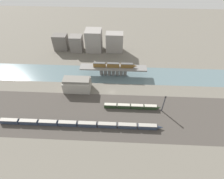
{
  "coord_description": "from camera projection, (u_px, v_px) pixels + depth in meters",
  "views": [
    {
      "loc": [
        4.8,
        -101.99,
        99.55
      ],
      "look_at": [
        0.0,
        -0.6,
        3.44
      ],
      "focal_mm": 28.0,
      "sensor_mm": 36.0,
      "label": 1
    }
  ],
  "objects": [
    {
      "name": "city_block_far_left",
      "position": [
        61.0,
        42.0,
        186.42
      ],
      "size": [
        14.63,
        10.31,
        16.36
      ],
      "primitive_type": "cube",
      "color": "#605B56",
      "rests_on": "ground"
    },
    {
      "name": "city_block_left",
      "position": [
        77.0,
        44.0,
        183.63
      ],
      "size": [
        12.61,
        11.18,
        16.95
      ],
      "primitive_type": "cube",
      "color": "slate",
      "rests_on": "ground"
    },
    {
      "name": "bridge",
      "position": [
        113.0,
        69.0,
        154.92
      ],
      "size": [
        58.56,
        8.41,
        8.6
      ],
      "color": "slate",
      "rests_on": "ground"
    },
    {
      "name": "city_block_right",
      "position": [
        114.0,
        42.0,
        182.01
      ],
      "size": [
        17.49,
        10.6,
        20.31
      ],
      "primitive_type": "cube",
      "color": "gray",
      "rests_on": "ground"
    },
    {
      "name": "train_yard_mid",
      "position": [
        132.0,
        106.0,
        129.09
      ],
      "size": [
        42.0,
        2.64,
        3.42
      ],
      "color": "#23381E",
      "rests_on": "ground"
    },
    {
      "name": "railbed_yard",
      "position": [
        110.0,
        115.0,
        125.18
      ],
      "size": [
        280.0,
        42.0,
        0.01
      ],
      "primitive_type": "cube",
      "color": "#423D38",
      "rests_on": "ground"
    },
    {
      "name": "signal_tower",
      "position": [
        163.0,
        104.0,
        123.17
      ],
      "size": [
        1.0,
        0.95,
        15.11
      ],
      "color": "#4C4C51",
      "rests_on": "ground"
    },
    {
      "name": "ground_plane",
      "position": [
        112.0,
        92.0,
        142.59
      ],
      "size": [
        400.0,
        400.0,
        0.0
      ],
      "primitive_type": "plane",
      "color": "#666056"
    },
    {
      "name": "river_water",
      "position": [
        113.0,
        75.0,
        159.12
      ],
      "size": [
        320.0,
        24.95,
        0.01
      ],
      "primitive_type": "cube",
      "color": "slate",
      "rests_on": "ground"
    },
    {
      "name": "train_yard_near",
      "position": [
        80.0,
        124.0,
        117.69
      ],
      "size": [
        110.8,
        2.91,
        3.52
      ],
      "color": "#2D384C",
      "rests_on": "ground"
    },
    {
      "name": "train_on_bridge",
      "position": [
        114.0,
        65.0,
        151.79
      ],
      "size": [
        38.44,
        2.71,
        4.12
      ],
      "color": "brown",
      "rests_on": "bridge"
    },
    {
      "name": "city_block_center",
      "position": [
        94.0,
        41.0,
        182.3
      ],
      "size": [
        16.45,
        15.17,
        22.81
      ],
      "primitive_type": "cube",
      "color": "gray",
      "rests_on": "ground"
    },
    {
      "name": "warehouse_building",
      "position": [
        77.0,
        84.0,
        141.5
      ],
      "size": [
        21.57,
        11.82,
        11.14
      ],
      "color": "#9E998E",
      "rests_on": "ground"
    }
  ]
}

